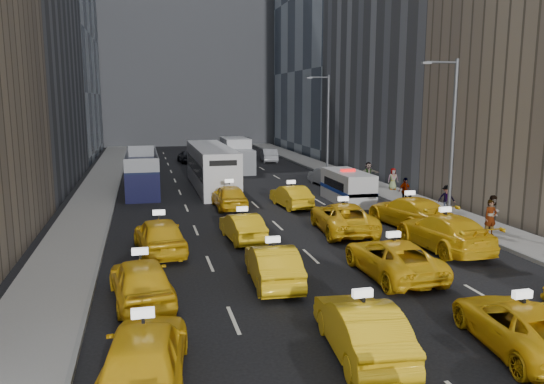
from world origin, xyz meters
The scene contains 36 objects.
ground centered at (0.00, 0.00, 0.00)m, with size 160.00×160.00×0.00m, color black.
sidewalk_west centered at (-10.50, 25.00, 0.07)m, with size 3.00×90.00×0.15m, color gray.
sidewalk_east centered at (10.50, 25.00, 0.07)m, with size 3.00×90.00×0.15m, color gray.
curb_west centered at (-9.05, 25.00, 0.09)m, with size 0.15×90.00×0.18m, color slate.
curb_east centered at (9.05, 25.00, 0.09)m, with size 0.15×90.00×0.18m, color slate.
building_backdrop centered at (0.00, 72.00, 20.00)m, with size 30.00×12.00×40.00m, color slate.
streetlight_near centered at (9.18, 12.00, 4.92)m, with size 2.15×0.22×9.00m.
streetlight_far centered at (9.18, 32.00, 4.92)m, with size 2.15×0.22×9.00m.
taxi_4 centered at (-7.22, -1.37, 0.83)m, with size 1.96×4.88×1.66m, color yellow.
taxi_5 centered at (-1.49, -1.08, 0.77)m, with size 1.63×4.67×1.54m, color yellow.
taxi_6 centered at (2.98, -1.75, 0.67)m, with size 2.24×4.85×1.35m, color yellow.
taxi_8 centered at (-7.30, 4.20, 0.80)m, with size 1.89×4.70×1.60m, color yellow.
taxi_9 centered at (-2.48, 4.98, 0.75)m, with size 1.59×4.56×1.50m, color yellow.
taxi_10 centered at (2.32, 4.75, 0.73)m, with size 2.42×5.25×1.46m, color yellow.
taxi_11 centered at (6.34, 7.62, 0.84)m, with size 2.34×5.76×1.67m, color yellow.
taxi_12 centered at (-6.48, 10.13, 0.83)m, with size 1.96×4.87×1.66m, color yellow.
taxi_13 centered at (-2.45, 11.40, 0.68)m, with size 1.44×4.14×1.37m, color yellow.
taxi_14 centered at (2.97, 11.78, 0.78)m, with size 2.59×5.61×1.56m, color yellow.
taxi_15 centered at (6.94, 12.07, 0.83)m, with size 2.32×5.71×1.66m, color yellow.
taxi_16 centered at (-1.83, 19.23, 0.78)m, with size 1.84×4.58×1.56m, color yellow.
taxi_17 centered at (2.12, 18.73, 0.71)m, with size 1.50×4.31×1.42m, color yellow.
nypd_van centered at (6.25, 19.36, 1.02)m, with size 2.28×5.36×2.26m.
double_decker centered at (-7.19, 27.29, 1.47)m, with size 2.35×10.20×2.97m.
city_bus centered at (-1.92, 27.39, 1.63)m, with size 3.54×12.90×3.29m.
box_truck centered at (1.74, 36.67, 1.55)m, with size 2.39×6.90×3.15m.
misc_car_0 centered at (7.25, 26.46, 0.73)m, with size 1.55×4.43×1.46m, color #93959A.
misc_car_1 centered at (-7.18, 40.49, 0.79)m, with size 2.63×5.70×1.58m, color black.
misc_car_2 centered at (2.16, 46.12, 0.66)m, with size 1.86×4.57×1.33m, color slate.
misc_car_3 centered at (-2.37, 44.99, 0.71)m, with size 1.68×4.17×1.42m, color black.
misc_car_4 centered at (6.56, 43.47, 0.74)m, with size 1.57×4.50×1.48m, color #97989D.
pedestrian_0 centered at (9.66, 8.84, 1.05)m, with size 0.66×0.43×1.81m, color gray.
pedestrian_1 centered at (10.43, 9.68, 1.08)m, with size 0.90×0.49×1.85m, color gray.
pedestrian_2 centered at (10.87, 14.74, 0.93)m, with size 1.01×0.42×1.57m, color gray.
pedestrian_3 centered at (9.37, 17.25, 1.01)m, with size 1.01×0.46×1.73m, color gray.
pedestrian_4 centered at (11.19, 22.56, 0.96)m, with size 0.79×0.43×1.63m, color gray.
pedestrian_5 centered at (10.28, 25.01, 1.07)m, with size 1.70×0.49×1.84m, color gray.
Camera 1 is at (-7.06, -13.64, 6.89)m, focal length 35.00 mm.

